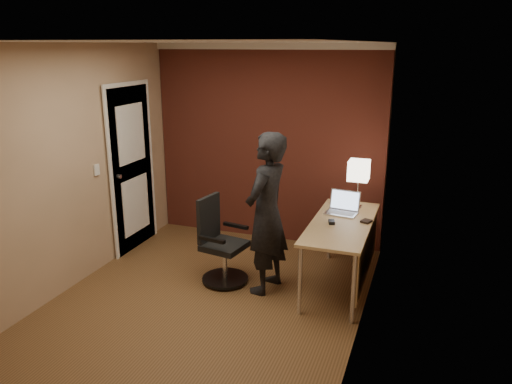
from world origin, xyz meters
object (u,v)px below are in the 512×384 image
at_px(laptop, 343,207).
at_px(mouse, 332,222).
at_px(desk_lamp, 359,171).
at_px(office_chair, 220,246).
at_px(desk, 348,234).
at_px(person, 267,214).
at_px(wallet, 366,221).

bearing_deg(laptop, mouse, -96.78).
xyz_separation_m(desk_lamp, office_chair, (-1.31, -0.84, -0.74)).
distance_m(desk, person, 0.87).
height_order(laptop, office_chair, laptop).
height_order(laptop, wallet, laptop).
bearing_deg(mouse, laptop, 66.05).
height_order(mouse, office_chair, office_chair).
relative_size(laptop, office_chair, 0.39).
bearing_deg(laptop, person, -137.70).
relative_size(office_chair, person, 0.55).
distance_m(wallet, office_chair, 1.56).
bearing_deg(desk, laptop, 111.05).
distance_m(wallet, person, 1.03).
bearing_deg(wallet, desk_lamp, 110.08).
relative_size(desk, laptop, 4.17).
bearing_deg(desk_lamp, laptop, -115.41).
distance_m(desk, office_chair, 1.36).
distance_m(desk_lamp, person, 1.19).
bearing_deg(desk_lamp, mouse, -104.28).
bearing_deg(desk, office_chair, -167.31).
bearing_deg(mouse, desk, 9.95).
xyz_separation_m(laptop, office_chair, (-1.20, -0.60, -0.39)).
distance_m(desk_lamp, laptop, 0.44).
bearing_deg(desk, person, -158.73).
bearing_deg(office_chair, person, -1.09).
xyz_separation_m(mouse, office_chair, (-1.15, -0.21, -0.34)).
relative_size(desk, office_chair, 1.63).
bearing_deg(wallet, desk, -155.41).
relative_size(mouse, wallet, 0.91).
distance_m(desk_lamp, wallet, 0.64).
xyz_separation_m(laptop, person, (-0.67, -0.61, 0.04)).
bearing_deg(person, laptop, 142.11).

